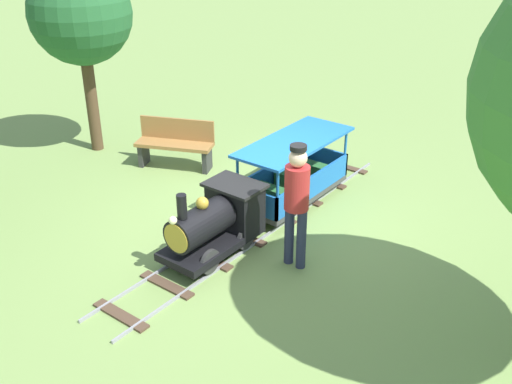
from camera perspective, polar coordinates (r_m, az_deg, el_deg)
The scene contains 7 objects.
ground_plane at distance 8.41m, azimuth 0.76°, elevation -2.89°, with size 60.00×60.00×0.00m, color #75934C.
track at distance 8.29m, azimuth 0.10°, elevation -3.23°, with size 0.78×5.70×0.04m.
locomotive at distance 7.49m, azimuth -3.83°, elevation -2.73°, with size 0.74×1.45×1.05m.
passenger_car at distance 8.75m, azimuth 3.67°, elevation 1.44°, with size 0.84×2.00×0.97m.
conductor_person at distance 7.02m, azimuth 3.95°, elevation -0.48°, with size 0.30×0.30×1.62m.
park_bench at distance 10.06m, azimuth -7.81°, elevation 4.65°, with size 1.35×0.89×0.82m.
oak_tree_distant at distance 10.57m, azimuth -16.62°, elevation 16.13°, with size 1.71×1.71×3.28m.
Camera 1 is at (-4.34, 5.88, 4.17)m, focal length 41.37 mm.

